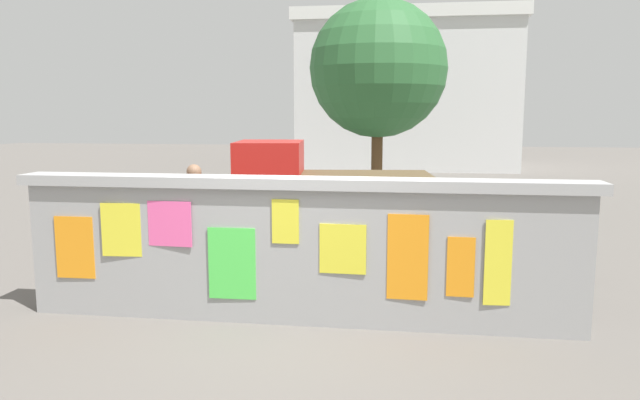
# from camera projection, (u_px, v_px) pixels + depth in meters

# --- Properties ---
(ground) EXTENTS (60.00, 60.00, 0.00)m
(ground) POSITION_uv_depth(u_px,v_px,m) (356.00, 210.00, 14.64)
(ground) COLOR #605B56
(poster_wall) EXTENTS (6.49, 0.42, 1.66)m
(poster_wall) POSITION_uv_depth(u_px,v_px,m) (297.00, 249.00, 6.68)
(poster_wall) COLOR #999999
(poster_wall) RESTS_ON ground
(auto_rickshaw_truck) EXTENTS (3.75, 1.89, 1.85)m
(auto_rickshaw_truck) POSITION_uv_depth(u_px,v_px,m) (323.00, 192.00, 11.16)
(auto_rickshaw_truck) COLOR black
(auto_rickshaw_truck) RESTS_ON ground
(motorcycle) EXTENTS (1.87, 0.69, 0.87)m
(motorcycle) POSITION_uv_depth(u_px,v_px,m) (286.00, 255.00, 8.05)
(motorcycle) COLOR black
(motorcycle) RESTS_ON ground
(bicycle_near) EXTENTS (1.69, 0.48, 0.95)m
(bicycle_near) POSITION_uv_depth(u_px,v_px,m) (504.00, 259.00, 8.23)
(bicycle_near) COLOR black
(bicycle_near) RESTS_ON ground
(person_walking) EXTENTS (0.41, 0.41, 1.62)m
(person_walking) POSITION_uv_depth(u_px,v_px,m) (195.00, 207.00, 8.84)
(person_walking) COLOR #338CBF
(person_walking) RESTS_ON ground
(tree_roadside) EXTENTS (4.04, 4.04, 5.69)m
(tree_roadside) POSITION_uv_depth(u_px,v_px,m) (378.00, 69.00, 17.39)
(tree_roadside) COLOR brown
(tree_roadside) RESTS_ON ground
(building_background) EXTENTS (9.40, 6.58, 6.59)m
(building_background) POSITION_uv_depth(u_px,v_px,m) (406.00, 92.00, 26.65)
(building_background) COLOR silver
(building_background) RESTS_ON ground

